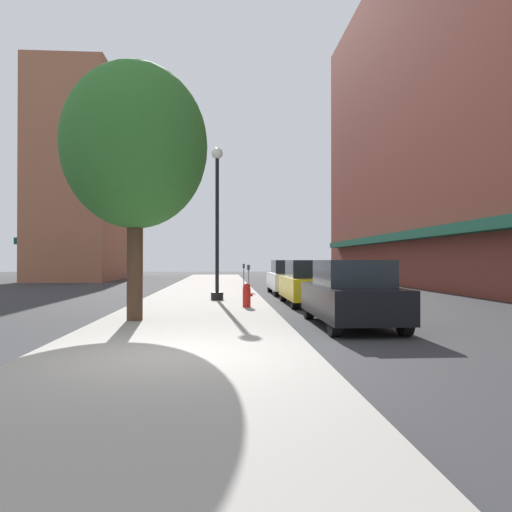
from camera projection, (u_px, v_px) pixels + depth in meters
The scene contains 12 objects.
ground_plane at pixel (283, 291), 26.12m from camera, with size 90.00×90.00×0.00m, color #2D2D30.
sidewalk_slab at pixel (209, 289), 26.85m from camera, with size 4.80×50.00×0.12m, color gray.
building_right_brick at pixel (447, 107), 30.94m from camera, with size 6.80×40.00×22.86m.
building_far_background at pixel (93, 186), 44.16m from camera, with size 6.80×18.00×16.85m.
lamppost at pixel (217, 220), 18.82m from camera, with size 0.48×0.48×5.90m.
fire_hydrant at pixel (247, 295), 15.92m from camera, with size 0.33×0.26×0.79m.
parking_meter_near at pixel (249, 275), 23.95m from camera, with size 0.14×0.09×1.31m.
parking_meter_far at pixel (244, 272), 29.68m from camera, with size 0.14×0.09×1.31m.
tree_near at pixel (135, 147), 12.48m from camera, with size 3.70×3.70×6.60m.
car_black at pixel (351, 294), 12.12m from camera, with size 1.80×4.30×1.66m.
car_yellow at pixel (309, 283), 18.00m from camera, with size 1.80×4.30×1.66m.
car_white at pixel (289, 278), 23.65m from camera, with size 1.80×4.30×1.66m.
Camera 1 is at (0.83, -7.98, 1.66)m, focal length 34.17 mm.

